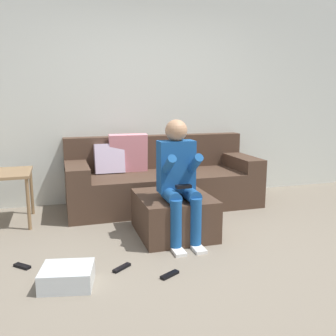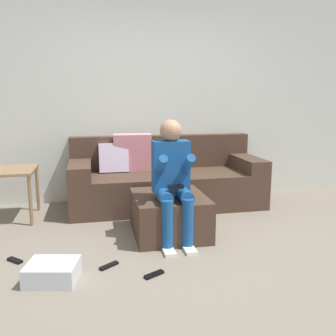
# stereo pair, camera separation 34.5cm
# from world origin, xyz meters

# --- Properties ---
(ground_plane) EXTENTS (8.20, 8.20, 0.00)m
(ground_plane) POSITION_xyz_m (0.00, 0.00, 0.00)
(ground_plane) COLOR slate
(wall_back) EXTENTS (6.31, 0.10, 2.78)m
(wall_back) POSITION_xyz_m (0.00, 2.16, 1.39)
(wall_back) COLOR silver
(wall_back) RESTS_ON ground_plane
(couch_sectional) EXTENTS (2.36, 0.90, 0.90)m
(couch_sectional) POSITION_xyz_m (0.10, 1.72, 0.32)
(couch_sectional) COLOR #473326
(couch_sectional) RESTS_ON ground_plane
(ottoman) EXTENTS (0.70, 0.78, 0.40)m
(ottoman) POSITION_xyz_m (-0.05, 0.71, 0.20)
(ottoman) COLOR #473326
(ottoman) RESTS_ON ground_plane
(person_seated) EXTENTS (0.34, 0.56, 1.15)m
(person_seated) POSITION_xyz_m (-0.06, 0.53, 0.63)
(person_seated) COLOR #194C8C
(person_seated) RESTS_ON ground_plane
(storage_bin) EXTENTS (0.42, 0.37, 0.14)m
(storage_bin) POSITION_xyz_m (-1.10, -0.06, 0.07)
(storage_bin) COLOR silver
(storage_bin) RESTS_ON ground_plane
(side_table) EXTENTS (0.53, 0.60, 0.57)m
(side_table) POSITION_xyz_m (-1.67, 1.52, 0.49)
(side_table) COLOR olive
(side_table) RESTS_ON ground_plane
(remote_near_ottoman) EXTENTS (0.17, 0.12, 0.02)m
(remote_near_ottoman) POSITION_xyz_m (-0.35, -0.13, 0.01)
(remote_near_ottoman) COLOR black
(remote_near_ottoman) RESTS_ON ground_plane
(remote_by_storage_bin) EXTENTS (0.16, 0.14, 0.02)m
(remote_by_storage_bin) POSITION_xyz_m (-0.68, 0.09, 0.01)
(remote_by_storage_bin) COLOR black
(remote_by_storage_bin) RESTS_ON ground_plane
(remote_under_side_table) EXTENTS (0.14, 0.14, 0.02)m
(remote_under_side_table) POSITION_xyz_m (-1.44, 0.35, 0.01)
(remote_under_side_table) COLOR black
(remote_under_side_table) RESTS_ON ground_plane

